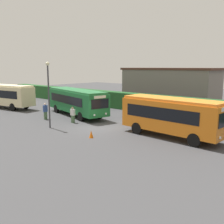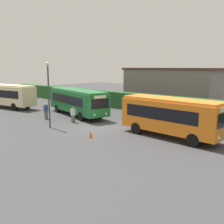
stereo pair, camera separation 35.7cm
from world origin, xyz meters
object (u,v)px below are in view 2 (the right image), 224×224
at_px(person_left, 46,111).
at_px(lamppost, 49,88).
at_px(bus_green, 77,101).
at_px(bus_cream, 6,94).
at_px(person_center, 73,114).
at_px(bus_orange, 171,115).
at_px(traffic_cone, 90,134).

height_order(person_left, lamppost, lamppost).
relative_size(bus_green, lamppost, 1.74).
distance_m(bus_cream, lamppost, 15.36).
bearing_deg(person_center, bus_orange, -91.00).
height_order(person_center, lamppost, lamppost).
relative_size(person_center, lamppost, 0.27).
relative_size(bus_cream, traffic_cone, 16.91).
bearing_deg(person_left, lamppost, -33.65).
height_order(bus_cream, bus_orange, bus_cream).
height_order(bus_green, lamppost, lamppost).
bearing_deg(traffic_cone, bus_orange, 43.63).
bearing_deg(traffic_cone, bus_green, 145.83).
bearing_deg(bus_orange, person_center, -168.18).
relative_size(person_left, lamppost, 0.29).
relative_size(bus_green, person_left, 5.96).
height_order(bus_cream, lamppost, lamppost).
height_order(bus_green, person_left, bus_green).
height_order(bus_cream, person_center, bus_cream).
relative_size(bus_cream, bus_green, 0.95).
relative_size(bus_green, person_center, 6.55).
xyz_separation_m(bus_cream, person_center, (14.75, -0.08, -1.01)).
bearing_deg(bus_green, traffic_cone, -20.87).
bearing_deg(traffic_cone, lamppost, -178.73).
bearing_deg(bus_cream, lamppost, 158.55).
height_order(bus_green, bus_orange, bus_orange).
xyz_separation_m(bus_green, lamppost, (2.99, -5.87, 2.01)).
height_order(traffic_cone, lamppost, lamppost).
distance_m(bus_cream, person_center, 14.78).
distance_m(bus_cream, bus_green, 12.27).
distance_m(person_left, person_center, 3.71).
xyz_separation_m(bus_orange, person_left, (-13.98, -2.51, -0.90)).
bearing_deg(traffic_cone, bus_cream, 171.89).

